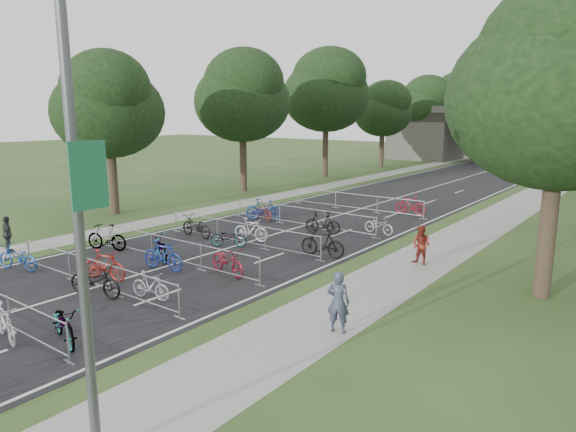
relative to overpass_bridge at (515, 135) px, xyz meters
The scene contains 41 objects.
road 15.41m from the overpass_bridge, 90.00° to the right, with size 11.00×140.00×0.01m, color black.
sidewalk_right 17.36m from the overpass_bridge, 61.93° to the right, with size 3.00×140.00×0.01m, color gray.
sidewalk_left 17.14m from the overpass_bridge, 116.57° to the right, with size 2.00×140.00×0.01m, color gray.
lane_markings 15.41m from the overpass_bridge, 90.00° to the right, with size 0.12×140.00×0.00m, color silver.
overpass_bridge is the anchor object (origin of this frame).
lamppost 63.55m from the overpass_bridge, 82.47° to the right, with size 0.61×0.65×8.21m.
tree_left_0 50.47m from the overpass_bridge, 103.07° to the right, with size 6.72×6.72×10.25m.
tree_right_0 50.91m from the overpass_bridge, 75.05° to the right, with size 7.17×7.17×10.93m.
tree_left_1 38.97m from the overpass_bridge, 107.08° to the right, with size 7.56×7.56×11.53m.
tree_left_2 27.92m from the overpass_bridge, 114.44° to the right, with size 8.40×8.40×12.81m.
tree_left_3 17.59m from the overpass_bridge, 131.07° to the right, with size 6.72×6.72×10.25m.
tree_left_4 12.05m from the overpass_bridge, behind, with size 7.56×7.56×11.53m.
tree_left_5 16.44m from the overpass_bridge, 136.20° to the left, with size 8.40×8.40×12.81m.
tree_left_6 25.77m from the overpass_bridge, 116.43° to the left, with size 6.72×6.72×10.25m.
barrier_row_2 57.88m from the overpass_bridge, 90.00° to the right, with size 9.70×0.08×1.10m.
barrier_row_3 54.08m from the overpass_bridge, 90.00° to the right, with size 9.70×0.08×1.10m.
barrier_row_4 50.09m from the overpass_bridge, 90.00° to the right, with size 9.70×0.08×1.10m.
barrier_row_5 45.10m from the overpass_bridge, 90.00° to the right, with size 9.70×0.08×1.10m.
barrier_row_6 39.11m from the overpass_bridge, 90.00° to the right, with size 9.70×0.08×1.10m.
bike_6 61.86m from the overpass_bridge, 88.11° to the right, with size 0.50×1.77×1.06m, color #A5A5AD.
bike_7 60.99m from the overpass_bridge, 86.78° to the right, with size 0.72×2.05×1.08m, color #9C9EA3.
bike_8 58.64m from the overpass_bridge, 94.21° to the right, with size 0.70×2.02×1.06m, color #1B4899.
bike_9 57.10m from the overpass_bridge, 90.43° to the right, with size 0.55×1.94×1.16m, color maroon.
bike_10 58.34m from the overpass_bridge, 89.15° to the right, with size 0.76×2.17×1.14m, color black.
bike_11 57.44m from the overpass_bridge, 87.40° to the right, with size 0.46×1.61×0.97m, color #95969C.
bike_12 54.71m from the overpass_bridge, 94.33° to the right, with size 0.58×2.04×1.23m, color #9C9EA3.
bike_13 54.12m from the overpass_bridge, 90.93° to the right, with size 0.70×2.01×1.06m, color #9C9EA3.
bike_14 54.97m from the overpass_bridge, 89.69° to the right, with size 0.57×2.01×1.21m, color navy.
bike_15 53.90m from the overpass_bridge, 87.06° to the right, with size 0.73×2.09×1.10m, color maroon.
bike_16 50.42m from the overpass_bridge, 93.17° to the right, with size 0.74×2.12×1.12m, color black.
bike_17 49.31m from the overpass_bridge, 90.02° to the right, with size 0.54×1.90×1.14m, color #B3B1B9.
bike_18 50.76m from the overpass_bridge, 90.15° to the right, with size 0.60×1.71×0.90m, color #9C9EA3.
bike_19 49.69m from the overpass_bridge, 85.03° to the right, with size 0.59×2.08×1.25m, color black.
bike_20 45.08m from the overpass_bridge, 93.62° to the right, with size 0.59×2.07×1.25m, color navy.
bike_21 45.13m from the overpass_bridge, 93.57° to the right, with size 0.65×1.87×0.98m, color maroon.
bike_22 45.94m from the overpass_bridge, 87.59° to the right, with size 0.55×1.95×1.17m, color black.
bike_23 44.35m from the overpass_bridge, 84.49° to the right, with size 0.60×1.73×0.91m, color #B3B4BB.
bike_27 38.54m from the overpass_bridge, 84.87° to the right, with size 0.56×1.98×1.19m, color maroon.
pedestrian_a 56.51m from the overpass_bridge, 80.84° to the right, with size 0.66×0.43×1.81m, color #363C51.
pedestrian_b 48.71m from the overpass_bridge, 80.31° to the right, with size 0.80×0.62×1.64m, color maroon.
pedestrian_c 57.90m from the overpass_bridge, 97.28° to the right, with size 0.97×0.41×1.66m, color #252528.
Camera 1 is at (16.17, -2.57, 6.18)m, focal length 32.00 mm.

